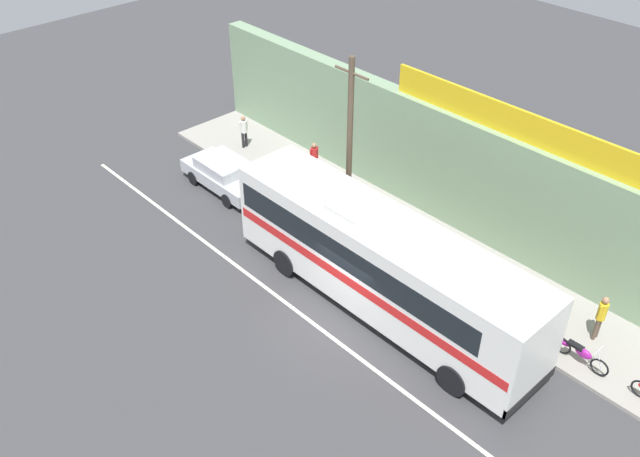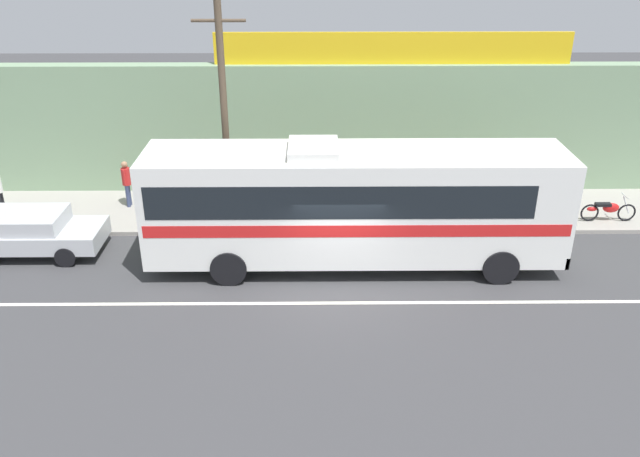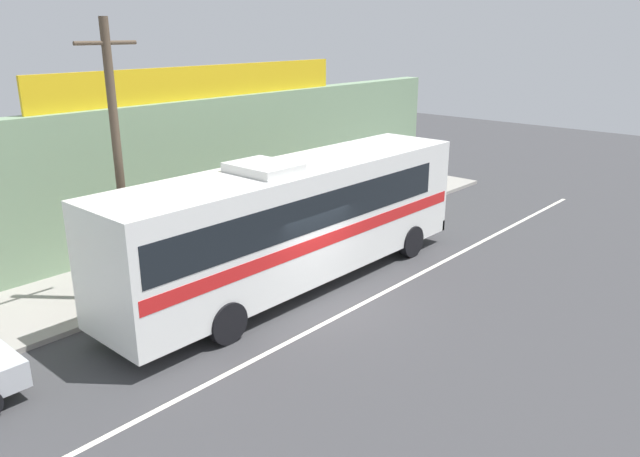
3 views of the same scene
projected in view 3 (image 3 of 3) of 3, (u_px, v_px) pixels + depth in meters
ground_plane at (324, 303)px, 16.56m from camera, size 70.00×70.00×0.00m
sidewalk_slab at (204, 256)px, 19.83m from camera, size 30.00×3.60×0.14m
storefront_facade at (160, 176)px, 20.46m from camera, size 30.00×0.70×4.80m
storefront_billboard at (205, 82)px, 21.03m from camera, size 12.57×0.12×1.10m
road_center_stripe at (346, 312)px, 16.05m from camera, size 30.00×0.14×0.01m
intercity_bus at (294, 217)px, 17.13m from camera, size 12.11×2.67×3.78m
utility_pole at (118, 163)px, 15.32m from camera, size 1.60×0.22×7.24m
motorcycle_orange at (360, 205)px, 23.67m from camera, size 1.91×0.56×0.94m
motorcycle_purple at (396, 192)px, 25.55m from camera, size 1.88×0.56×0.94m
pedestrian_near_shop at (329, 185)px, 24.22m from camera, size 0.30×0.48×1.75m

